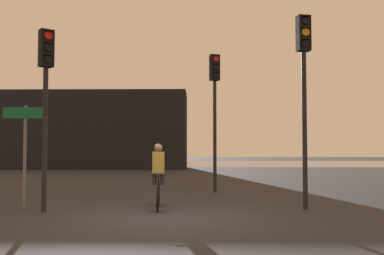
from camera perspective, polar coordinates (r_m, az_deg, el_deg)
name	(u,v)px	position (r m, az deg, el deg)	size (l,w,h in m)	color
ground_plane	(166,218)	(9.46, -3.55, -11.97)	(120.00, 120.00, 0.00)	#28282D
water_strip	(191,163)	(41.31, -0.14, -4.81)	(80.00, 16.00, 0.01)	slate
distant_building	(97,130)	(32.17, -12.51, -0.39)	(13.10, 4.00, 5.57)	black
traffic_light_near_right	(304,75)	(11.14, 14.71, 6.80)	(0.36, 0.38, 4.85)	black
traffic_light_near_left	(46,85)	(10.87, -18.92, 5.44)	(0.41, 0.42, 4.36)	black
traffic_light_center	(215,97)	(14.84, 3.05, 4.12)	(0.38, 0.40, 4.75)	black
direction_sign_post	(25,141)	(11.66, -21.41, -1.67)	(1.10, 0.13, 2.60)	slate
cyclist	(158,176)	(10.87, -4.51, -6.41)	(0.46, 1.71, 1.62)	black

